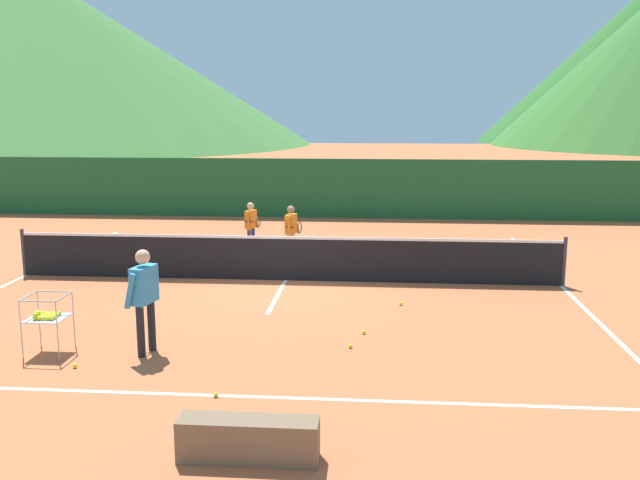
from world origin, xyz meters
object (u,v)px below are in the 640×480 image
Objects in this scene: tennis_ball_0 at (75,366)px; courtside_bench at (248,439)px; tennis_net at (285,258)px; instructor at (144,292)px; tennis_ball_3 at (216,395)px; tennis_ball_4 at (350,346)px; tennis_ball_1 at (364,332)px; tennis_ball_6 at (401,304)px; student_0 at (251,223)px; student_1 at (291,228)px; ball_cart at (47,316)px.

tennis_ball_0 is 3.83m from courtside_bench.
instructor is at bearing -108.00° from tennis_net.
instructor reaches higher than tennis_net.
tennis_ball_3 is 1.74m from courtside_bench.
tennis_ball_4 is at bearing 16.47° from tennis_ball_0.
tennis_ball_0 is at bearing 159.71° from tennis_ball_3.
tennis_ball_1 is 1.00× the size of tennis_ball_3.
courtside_bench reaches higher than tennis_ball_6.
courtside_bench is at bearing -55.27° from instructor.
courtside_bench is (0.72, -1.57, 0.20)m from tennis_ball_3.
tennis_ball_1 is at bearing -63.28° from tennis_net.
tennis_net is 3.13m from student_0.
tennis_ball_0 and tennis_ball_4 have the same top height.
student_0 is 7.66m from tennis_ball_4.
tennis_ball_0 is at bearing 141.11° from courtside_bench.
student_1 is 4.60m from tennis_ball_6.
ball_cart is 13.22× the size of tennis_ball_4.
ball_cart is 6.27m from tennis_ball_6.
student_1 is at bearing 66.82° from ball_cart.
tennis_ball_3 is 1.00× the size of tennis_ball_4.
student_0 reaches higher than tennis_ball_0.
tennis_net is 7.82m from courtside_bench.
ball_cart is 4.99m from tennis_ball_1.
instructor is 3.27m from tennis_ball_4.
tennis_ball_1 is (1.77, -3.51, -0.47)m from tennis_net.
student_0 is 19.25× the size of tennis_ball_6.
tennis_ball_0 is at bearing -106.88° from student_1.
courtside_bench is (0.63, -7.79, -0.27)m from tennis_net.
tennis_ball_6 is (2.55, -3.75, -0.78)m from student_1.
student_1 reaches higher than tennis_ball_4.
tennis_ball_1 is (3.29, 1.18, -0.94)m from instructor.
tennis_ball_1 is at bearing 75.06° from courtside_bench.
tennis_net is 174.42× the size of tennis_ball_3.
tennis_ball_4 is at bearing -69.56° from tennis_net.
instructor reaches higher than courtside_bench.
tennis_net is 4.53m from tennis_ball_4.
tennis_ball_3 is at bearing -129.90° from tennis_ball_4.
student_1 is at bearing 90.12° from tennis_ball_3.
courtside_bench is at bearing -85.68° from student_1.
tennis_ball_4 is at bearing 75.11° from courtside_bench.
tennis_ball_6 is at bearing 36.55° from instructor.
tennis_ball_3 and tennis_ball_6 have the same top height.
tennis_ball_0 is at bearing -97.58° from student_0.
ball_cart is at bearing -176.00° from instructor.
ball_cart is 3.30m from tennis_ball_3.
tennis_ball_4 is 3.69m from courtside_bench.
student_0 reaches higher than tennis_ball_6.
tennis_net is at bearing 94.60° from courtside_bench.
tennis_ball_4 is at bearing -68.18° from student_0.
courtside_bench reaches higher than tennis_ball_0.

